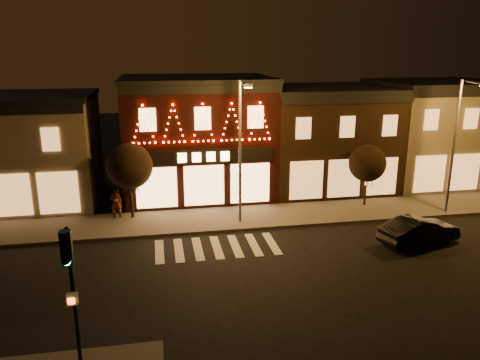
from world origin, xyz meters
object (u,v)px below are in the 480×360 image
object	(u,v)px
dark_sedan	(419,231)
pedestrian	(116,203)
streetlamp_mid	(241,142)
traffic_signal_near	(70,272)

from	to	relation	value
dark_sedan	pedestrian	bearing A→B (deg)	54.68
streetlamp_mid	pedestrian	size ratio (longest dim) A/B	4.33
traffic_signal_near	pedestrian	world-z (taller)	traffic_signal_near
traffic_signal_near	dark_sedan	xyz separation A→B (m)	(16.46, 7.53, -2.81)
traffic_signal_near	pedestrian	bearing A→B (deg)	86.97
streetlamp_mid	dark_sedan	xyz separation A→B (m)	(8.89, -4.46, -4.29)
streetlamp_mid	pedestrian	distance (m)	8.60
dark_sedan	streetlamp_mid	bearing A→B (deg)	50.26
traffic_signal_near	dark_sedan	world-z (taller)	traffic_signal_near
dark_sedan	pedestrian	world-z (taller)	pedestrian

